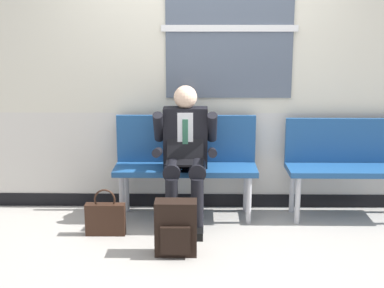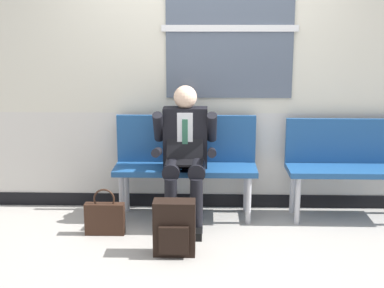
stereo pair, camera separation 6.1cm
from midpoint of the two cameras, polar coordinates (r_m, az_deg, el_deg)
The scene contains 7 objects.
ground_plane at distance 4.74m, azimuth 1.11°, elevation -9.46°, with size 18.00×18.00×0.00m, color #9E9991.
station_wall at distance 5.16m, azimuth 1.31°, elevation 9.89°, with size 5.31×0.17×3.08m.
bench_with_person at distance 5.04m, azimuth -0.31°, elevation -1.49°, with size 1.31×0.42×0.94m.
bench_empty at distance 5.22m, azimuth 16.74°, elevation -1.68°, with size 1.18×0.42×0.91m.
person_seated at distance 4.82m, azimuth -0.40°, elevation -0.80°, with size 0.57×0.70×1.24m.
backpack at distance 4.28m, azimuth -1.47°, elevation -8.91°, with size 0.33×0.21×0.44m.
handbag at distance 4.74m, azimuth -8.83°, elevation -7.70°, with size 0.34×0.09×0.41m.
Camera 2 is at (0.06, -4.38, 1.81)m, focal length 50.47 mm.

